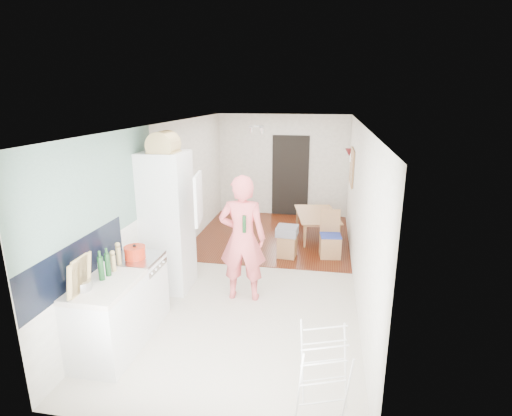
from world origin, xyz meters
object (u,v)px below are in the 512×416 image
(person, at_px, (242,227))
(stool, at_px, (287,246))
(drying_rack, at_px, (323,375))
(dining_table, at_px, (318,227))
(dining_chair, at_px, (331,235))

(person, bearing_deg, stool, -110.52)
(person, height_order, drying_rack, person)
(dining_table, bearing_deg, person, 149.88)
(stool, bearing_deg, drying_rack, -79.10)
(dining_chair, distance_m, stool, 0.84)
(person, relative_size, drying_rack, 2.60)
(dining_table, xyz_separation_m, drying_rack, (0.19, -4.99, 0.21))
(person, distance_m, stool, 1.95)
(dining_table, distance_m, drying_rack, 5.00)
(dining_chair, bearing_deg, person, -131.76)
(dining_table, bearing_deg, drying_rack, 171.59)
(dining_table, relative_size, stool, 2.87)
(dining_table, height_order, stool, dining_table)
(stool, height_order, drying_rack, drying_rack)
(dining_chair, xyz_separation_m, drying_rack, (-0.07, -3.91, -0.02))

